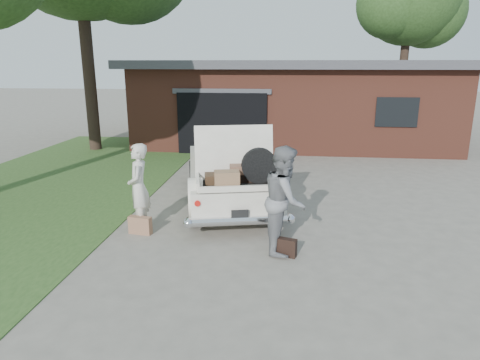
# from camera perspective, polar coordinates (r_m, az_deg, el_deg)

# --- Properties ---
(ground) EXTENTS (90.00, 90.00, 0.00)m
(ground) POSITION_cam_1_polar(r_m,az_deg,el_deg) (7.84, -0.51, -8.94)
(ground) COLOR gray
(ground) RESTS_ON ground
(grass_strip) EXTENTS (6.00, 16.00, 0.02)m
(grass_strip) POSITION_cam_1_polar(r_m,az_deg,el_deg) (12.37, -24.81, -1.14)
(grass_strip) COLOR #2D4C1E
(grass_strip) RESTS_ON ground
(house) EXTENTS (12.80, 7.80, 3.30)m
(house) POSITION_cam_1_polar(r_m,az_deg,el_deg) (18.62, 6.96, 10.52)
(house) COLOR brown
(house) RESTS_ON ground
(tree_right) EXTENTS (5.83, 5.07, 9.10)m
(tree_right) POSITION_cam_1_polar(r_m,az_deg,el_deg) (25.44, 21.86, 21.31)
(tree_right) COLOR #38281E
(tree_right) RESTS_ON ground
(sedan) EXTENTS (2.92, 5.17, 2.01)m
(sedan) POSITION_cam_1_polar(r_m,az_deg,el_deg) (10.16, -1.51, 1.09)
(sedan) COLOR white
(sedan) RESTS_ON ground
(woman_left) EXTENTS (0.57, 0.72, 1.73)m
(woman_left) POSITION_cam_1_polar(r_m,az_deg,el_deg) (8.61, -13.35, -0.96)
(woman_left) COLOR beige
(woman_left) RESTS_ON ground
(woman_right) EXTENTS (0.74, 0.94, 1.89)m
(woman_right) POSITION_cam_1_polar(r_m,az_deg,el_deg) (7.44, 6.01, -2.61)
(woman_right) COLOR gray
(woman_right) RESTS_ON ground
(suitcase_left) EXTENTS (0.47, 0.22, 0.35)m
(suitcase_left) POSITION_cam_1_polar(r_m,az_deg,el_deg) (8.58, -13.17, -5.90)
(suitcase_left) COLOR #9B6B4F
(suitcase_left) RESTS_ON ground
(suitcase_right) EXTENTS (0.44, 0.25, 0.32)m
(suitcase_right) POSITION_cam_1_polar(r_m,az_deg,el_deg) (7.49, 5.95, -8.90)
(suitcase_right) COLOR black
(suitcase_right) RESTS_ON ground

